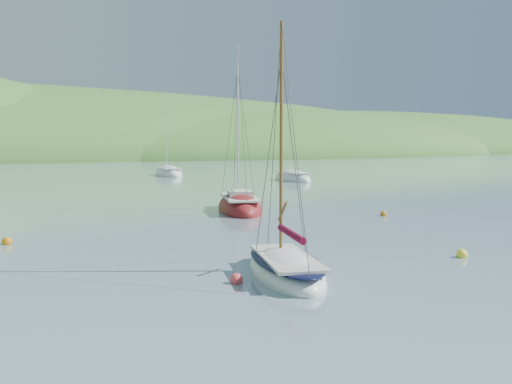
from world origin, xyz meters
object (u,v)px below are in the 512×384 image
distant_sloop_d (293,179)px  distant_sloop_b (169,174)px  daysailer_white (286,269)px  sloop_red (240,208)px

distant_sloop_d → distant_sloop_b: bearing=129.3°
distant_sloop_b → distant_sloop_d: distant_sloop_b is taller
distant_sloop_b → daysailer_white: bearing=-97.7°
daysailer_white → sloop_red: bearing=85.5°
distant_sloop_b → distant_sloop_d: 19.44m
distant_sloop_b → distant_sloop_d: bearing=-51.8°
sloop_red → distant_sloop_b: 42.69m
sloop_red → distant_sloop_d: bearing=71.8°
daysailer_white → sloop_red: (7.68, 16.92, 0.01)m
distant_sloop_b → distant_sloop_d: (8.98, -17.24, -0.01)m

